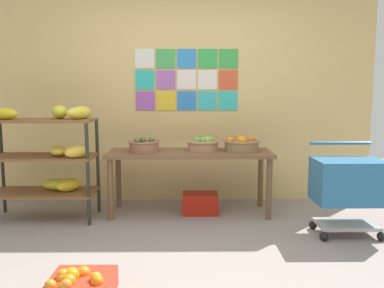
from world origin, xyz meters
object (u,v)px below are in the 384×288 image
display_table (190,159)px  fruit_basket_back_right (144,145)px  fruit_basket_right (241,144)px  orange_crate_foreground (80,285)px  shopping_cart (348,184)px  banana_shelf_unit (51,153)px  fruit_basket_back_left (203,144)px  produce_crate_under_table (200,203)px

display_table → fruit_basket_back_right: fruit_basket_back_right is taller
fruit_basket_back_right → fruit_basket_right: (1.05, 0.06, 0.00)m
fruit_basket_back_right → orange_crate_foreground: bearing=-97.2°
fruit_basket_back_right → shopping_cart: (1.94, -0.67, -0.27)m
shopping_cart → banana_shelf_unit: bearing=-178.5°
fruit_basket_back_left → fruit_basket_back_right: 0.64m
fruit_basket_back_left → fruit_basket_back_right: bearing=-173.1°
fruit_basket_back_right → fruit_basket_right: 1.06m
fruit_basket_back_right → produce_crate_under_table: (0.60, 0.02, -0.65)m
orange_crate_foreground → display_table: bearing=68.6°
fruit_basket_back_left → orange_crate_foreground: bearing=-114.8°
display_table → fruit_basket_back_left: size_ratio=4.93×
banana_shelf_unit → shopping_cart: 2.94m
display_table → produce_crate_under_table: (0.11, -0.02, -0.49)m
banana_shelf_unit → produce_crate_under_table: banana_shelf_unit is taller
display_table → produce_crate_under_table: size_ratio=4.57×
banana_shelf_unit → shopping_cart: bearing=-10.2°
produce_crate_under_table → orange_crate_foreground: size_ratio=0.95×
display_table → orange_crate_foreground: bearing=-111.4°
fruit_basket_back_left → shopping_cart: size_ratio=0.42×
display_table → shopping_cart: (1.45, -0.70, -0.12)m
fruit_basket_back_left → produce_crate_under_table: bearing=-119.7°
fruit_basket_right → fruit_basket_back_left: bearing=177.5°
fruit_basket_back_left → fruit_basket_right: fruit_basket_right is taller
display_table → fruit_basket_right: size_ratio=4.47×
fruit_basket_back_left → fruit_basket_back_right: size_ratio=1.06×
banana_shelf_unit → orange_crate_foreground: bearing=-66.6°
fruit_basket_back_left → fruit_basket_right: size_ratio=0.91×
banana_shelf_unit → display_table: bearing=7.3°
fruit_basket_back_right → shopping_cart: same height
fruit_basket_right → orange_crate_foreground: bearing=-124.6°
display_table → banana_shelf_unit: bearing=-172.7°
display_table → orange_crate_foreground: display_table is taller
display_table → shopping_cart: shopping_cart is taller
orange_crate_foreground → fruit_basket_back_right: bearing=82.8°
fruit_basket_right → shopping_cart: size_ratio=0.47×
display_table → fruit_basket_right: bearing=2.3°
orange_crate_foreground → fruit_basket_back_left: bearing=65.2°
produce_crate_under_table → shopping_cart: size_ratio=0.46×
orange_crate_foreground → shopping_cart: size_ratio=0.48×
fruit_basket_right → banana_shelf_unit: bearing=-174.1°
fruit_basket_back_left → shopping_cart: bearing=-29.7°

